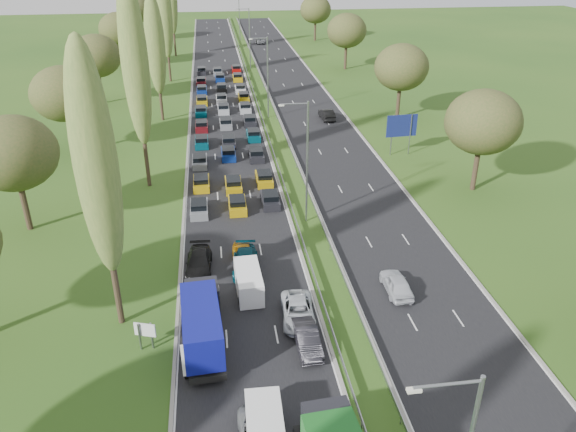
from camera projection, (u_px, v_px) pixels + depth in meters
ground at (267, 114)px, 87.97m from camera, size 260.00×260.00×0.00m
near_carriageway at (223, 111)px, 89.35m from camera, size 10.50×215.00×0.04m
far_carriageway at (307, 108)px, 91.01m from camera, size 10.50×215.00×0.04m
central_reservation at (265, 106)px, 89.93m from camera, size 2.36×215.00×0.32m
lamp_columns at (268, 78)px, 83.50m from camera, size 0.18×140.18×12.00m
poplar_row at (148, 49)px, 69.96m from camera, size 2.80×127.80×22.44m
woodland_left at (57, 101)px, 65.90m from camera, size 8.00×166.00×11.10m
woodland_right at (421, 81)px, 75.11m from camera, size 8.00×153.00×11.10m
traffic_queue_fill at (225, 117)px, 84.83m from camera, size 9.08×68.33×0.80m
near_car_2 at (202, 305)px, 41.54m from camera, size 2.66×5.40×1.47m
near_car_3 at (199, 262)px, 46.84m from camera, size 2.36×5.25×1.49m
near_car_7 at (245, 262)px, 46.98m from camera, size 2.47×5.21×1.47m
near_car_8 at (244, 257)px, 47.68m from camera, size 2.08×4.49×1.49m
near_car_9 at (307, 339)px, 38.07m from camera, size 1.65×4.38×1.43m
near_car_10 at (298, 311)px, 40.87m from camera, size 2.68×5.19×1.40m
far_car_0 at (397, 284)px, 43.99m from camera, size 1.79×4.41×1.50m
far_car_1 at (327, 114)px, 84.85m from camera, size 1.87×4.89×1.59m
far_car_2 at (261, 41)px, 143.56m from camera, size 2.27×4.73×1.30m
blue_lorry at (202, 322)px, 37.76m from camera, size 2.43×8.76×3.70m
white_van_front at (265, 431)px, 30.62m from camera, size 2.00×5.10×2.05m
white_van_rear at (248, 280)px, 44.03m from camera, size 1.90×4.85×1.95m
info_sign at (145, 333)px, 37.67m from camera, size 1.45×0.57×2.10m
direction_sign at (402, 128)px, 70.24m from camera, size 4.00×0.39×5.20m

